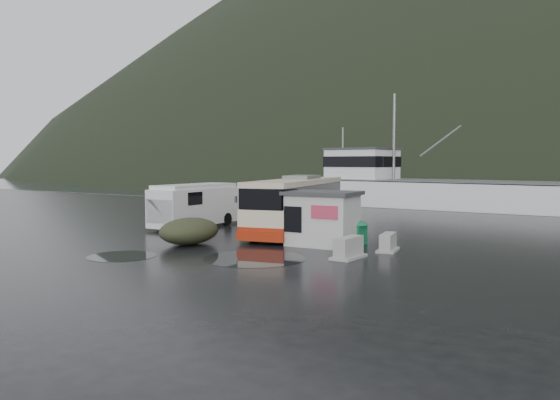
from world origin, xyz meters
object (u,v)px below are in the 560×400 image
Objects in this scene: dome_tent at (189,244)px; fishing_trawler at (427,204)px; jersey_barrier_b at (348,258)px; white_van at (196,227)px; ticket_kiosk at (322,245)px; waste_bin_right at (354,244)px; waste_bin_left at (276,240)px; coach_bus at (297,231)px; jersey_barrier_a at (388,251)px.

fishing_trawler is (1.32, 29.58, 0.00)m from dome_tent.
fishing_trawler is at bearing 102.54° from jersey_barrier_b.
white_van is 1.94× the size of dome_tent.
ticket_kiosk is 3.39m from jersey_barrier_b.
waste_bin_right reaches higher than jersey_barrier_b.
white_van is 12.64m from jersey_barrier_b.
waste_bin_left is 5.79m from jersey_barrier_b.
coach_bus is 8.51m from jersey_barrier_b.
dome_tent is at bearing -158.92° from jersey_barrier_a.
waste_bin_right is (3.75, 0.86, 0.00)m from waste_bin_left.
fishing_trawler is (-1.24, 26.24, 0.00)m from waste_bin_left.
white_van is 9.63m from ticket_kiosk.
white_van reaches higher than waste_bin_left.
ticket_kiosk is at bearing 136.56° from jersey_barrier_b.
white_van reaches higher than jersey_barrier_b.
white_van is at bearing 163.89° from ticket_kiosk.
jersey_barrier_a is at bearing 75.94° from jersey_barrier_b.
dome_tent is 29.61m from fishing_trawler.
ticket_kiosk is 3.09m from jersey_barrier_a.
white_van is at bearing -176.93° from coach_bus.
waste_bin_left is at bearing 178.88° from jersey_barrier_a.
jersey_barrier_a is at bearing 21.08° from dome_tent.
fishing_trawler reaches higher than ticket_kiosk.
waste_bin_right is 7.58m from dome_tent.
jersey_barrier_b is at bearing -21.94° from white_van.
coach_bus is 6.92m from dome_tent.
white_van is (-5.84, -1.72, 0.00)m from coach_bus.
coach_bus reaches higher than jersey_barrier_b.
coach_bus is at bearing -83.67° from fishing_trawler.
jersey_barrier_b is (5.17, -2.60, 0.00)m from waste_bin_left.
white_van is 4.65× the size of waste_bin_left.
waste_bin_right is 0.05× the size of fishing_trawler.
fishing_trawler reaches higher than jersey_barrier_b.
waste_bin_right is at bearing 33.62° from dome_tent.
coach_bus is 5.12m from ticket_kiosk.
jersey_barrier_b is 29.55m from fishing_trawler.
waste_bin_right is 25.87m from fishing_trawler.
jersey_barrier_b is at bearing 5.42° from dome_tent.
waste_bin_left reaches higher than jersey_barrier_b.
fishing_trawler reaches higher than coach_bus.
coach_bus is 6.42× the size of jersey_barrier_b.
fishing_trawler is (-6.42, 28.84, 0.00)m from jersey_barrier_b.
waste_bin_left is 4.21m from dome_tent.
waste_bin_left is 26.27m from fishing_trawler.
ticket_kiosk is 2.09× the size of jersey_barrier_a.
white_van is 6.93m from waste_bin_left.
ticket_kiosk reaches higher than dome_tent.
ticket_kiosk is 1.87× the size of jersey_barrier_b.
jersey_barrier_a is at bearing -25.45° from waste_bin_right.
waste_bin_left reaches higher than dome_tent.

